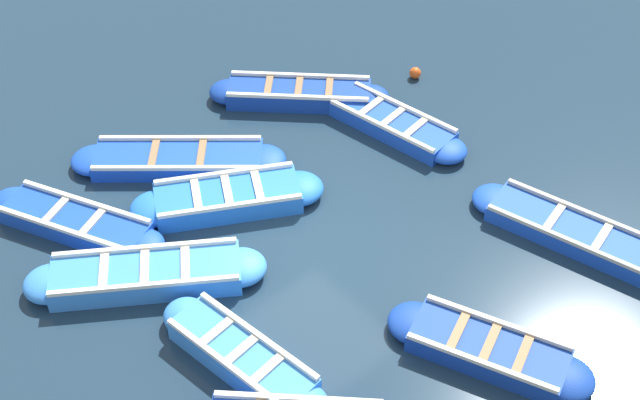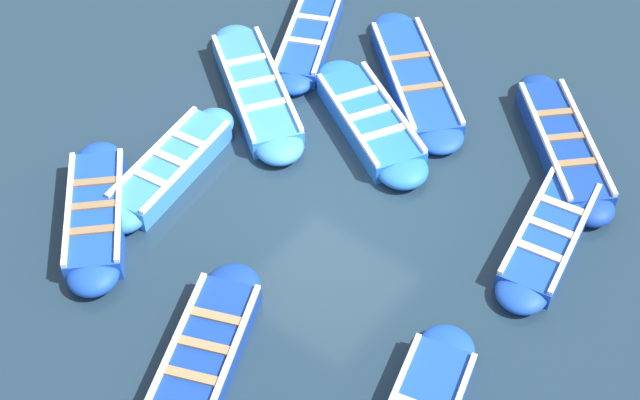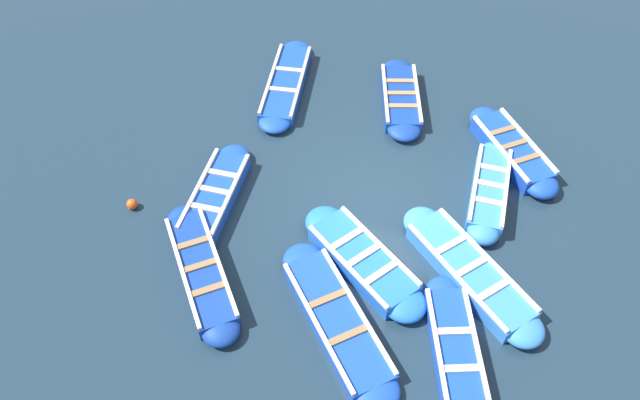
{
  "view_description": "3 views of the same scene",
  "coord_description": "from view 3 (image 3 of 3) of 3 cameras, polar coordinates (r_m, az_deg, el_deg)",
  "views": [
    {
      "loc": [
        7.97,
        -6.83,
        10.84
      ],
      "look_at": [
        -0.43,
        0.66,
        0.38
      ],
      "focal_mm": 50.0,
      "sensor_mm": 36.0,
      "label": 1
    },
    {
      "loc": [
        7.89,
        5.85,
        10.78
      ],
      "look_at": [
        0.35,
        0.1,
        0.26
      ],
      "focal_mm": 50.0,
      "sensor_mm": 36.0,
      "label": 2
    },
    {
      "loc": [
        -8.85,
        -2.44,
        10.8
      ],
      "look_at": [
        -0.76,
        0.98,
        0.47
      ],
      "focal_mm": 35.0,
      "sensor_mm": 36.0,
      "label": 3
    }
  ],
  "objects": [
    {
      "name": "boat_centre",
      "position": [
        12.96,
        3.95,
        -5.56
      ],
      "size": [
        2.47,
        3.42,
        0.43
      ],
      "color": "blue",
      "rests_on": "ground"
    },
    {
      "name": "boat_outer_right",
      "position": [
        12.16,
        12.33,
        -13.55
      ],
      "size": [
        3.4,
        2.12,
        0.38
      ],
      "color": "#1947B7",
      "rests_on": "ground"
    },
    {
      "name": "boat_bow_out",
      "position": [
        12.23,
        1.58,
        -10.97
      ],
      "size": [
        3.3,
        3.56,
        0.35
      ],
      "color": "#1947B7",
      "rests_on": "ground"
    },
    {
      "name": "buoy_orange_near",
      "position": [
        14.57,
        -16.81,
        -0.36
      ],
      "size": [
        0.24,
        0.24,
        0.24
      ],
      "primitive_type": "sphere",
      "color": "#E05119",
      "rests_on": "ground"
    },
    {
      "name": "boat_inner_gap",
      "position": [
        13.12,
        13.51,
        -6.42
      ],
      "size": [
        2.92,
        3.68,
        0.44
      ],
      "color": "#3884E0",
      "rests_on": "ground"
    },
    {
      "name": "boat_outer_left",
      "position": [
        14.26,
        -9.55,
        0.44
      ],
      "size": [
        3.37,
        1.27,
        0.38
      ],
      "color": "#1947B7",
      "rests_on": "ground"
    },
    {
      "name": "boat_tucked",
      "position": [
        15.67,
        17.15,
        4.36
      ],
      "size": [
        2.84,
        2.82,
        0.46
      ],
      "color": "#1947B7",
      "rests_on": "ground"
    },
    {
      "name": "boat_stern_in",
      "position": [
        16.94,
        -3.13,
        10.54
      ],
      "size": [
        3.92,
        1.72,
        0.36
      ],
      "color": "#1947B7",
      "rests_on": "ground"
    },
    {
      "name": "boat_broadside",
      "position": [
        16.58,
        7.38,
        9.22
      ],
      "size": [
        3.28,
        1.99,
        0.39
      ],
      "color": "navy",
      "rests_on": "ground"
    },
    {
      "name": "boat_near_quay",
      "position": [
        13.02,
        -10.8,
        -6.36
      ],
      "size": [
        3.12,
        3.1,
        0.42
      ],
      "color": "navy",
      "rests_on": "ground"
    },
    {
      "name": "boat_alongside",
      "position": [
        14.62,
        15.19,
        0.85
      ],
      "size": [
        3.22,
        1.09,
        0.46
      ],
      "color": "#3884E0",
      "rests_on": "ground"
    },
    {
      "name": "ground_plane",
      "position": [
        14.17,
        4.85,
        -0.28
      ],
      "size": [
        120.0,
        120.0,
        0.0
      ],
      "primitive_type": "plane",
      "color": "#1C303F"
    }
  ]
}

